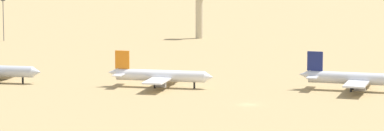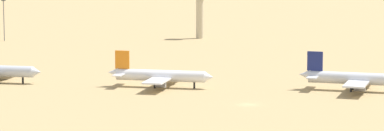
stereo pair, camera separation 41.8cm
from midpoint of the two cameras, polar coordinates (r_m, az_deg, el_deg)
ground at (r=242.85m, az=3.35°, el=-2.37°), size 4000.00×4000.00×0.00m
parked_jet_orange_2 at (r=271.23m, az=-2.02°, el=-0.62°), size 31.41×26.47×10.37m
parked_jet_navy_3 at (r=268.30m, az=9.80°, el=-0.78°), size 32.56×27.70×10.77m
control_tower at (r=412.05m, az=0.41°, el=3.58°), size 5.20×5.20×23.13m
light_pole_mid at (r=408.94m, az=-11.34°, el=2.86°), size 1.80×0.50×17.58m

